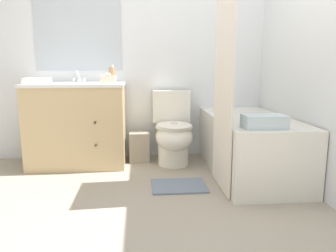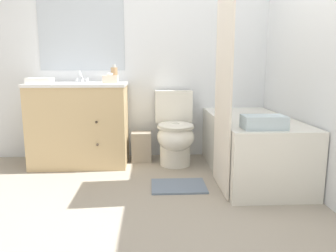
# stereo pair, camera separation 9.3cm
# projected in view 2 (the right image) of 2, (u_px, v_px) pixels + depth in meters

# --- Properties ---
(ground_plane) EXTENTS (14.00, 14.00, 0.00)m
(ground_plane) POSITION_uv_depth(u_px,v_px,m) (157.00, 221.00, 2.17)
(ground_plane) COLOR gray
(wall_back) EXTENTS (8.00, 0.06, 2.50)m
(wall_back) POSITION_uv_depth(u_px,v_px,m) (153.00, 44.00, 3.57)
(wall_back) COLOR silver
(wall_back) RESTS_ON ground_plane
(wall_right) EXTENTS (0.05, 2.63, 2.50)m
(wall_right) POSITION_uv_depth(u_px,v_px,m) (303.00, 38.00, 2.81)
(wall_right) COLOR silver
(wall_right) RESTS_ON ground_plane
(vanity_cabinet) EXTENTS (0.97, 0.59, 0.84)m
(vanity_cabinet) POSITION_uv_depth(u_px,v_px,m) (80.00, 123.00, 3.38)
(vanity_cabinet) COLOR tan
(vanity_cabinet) RESTS_ON ground_plane
(sink_faucet) EXTENTS (0.14, 0.12, 0.12)m
(sink_faucet) POSITION_uv_depth(u_px,v_px,m) (82.00, 79.00, 3.47)
(sink_faucet) COLOR silver
(sink_faucet) RESTS_ON vanity_cabinet
(toilet) EXTENTS (0.40, 0.65, 0.75)m
(toilet) POSITION_uv_depth(u_px,v_px,m) (175.00, 132.00, 3.38)
(toilet) COLOR silver
(toilet) RESTS_ON ground_plane
(bathtub) EXTENTS (0.69, 1.43, 0.55)m
(bathtub) POSITION_uv_depth(u_px,v_px,m) (251.00, 146.00, 3.07)
(bathtub) COLOR silver
(bathtub) RESTS_ON ground_plane
(shower_curtain) EXTENTS (0.01, 0.56, 1.98)m
(shower_curtain) POSITION_uv_depth(u_px,v_px,m) (224.00, 68.00, 2.59)
(shower_curtain) COLOR silver
(shower_curtain) RESTS_ON ground_plane
(wastebasket) EXTENTS (0.21, 0.18, 0.32)m
(wastebasket) POSITION_uv_depth(u_px,v_px,m) (142.00, 147.00, 3.52)
(wastebasket) COLOR gray
(wastebasket) RESTS_ON ground_plane
(tissue_box) EXTENTS (0.14, 0.13, 0.10)m
(tissue_box) POSITION_uv_depth(u_px,v_px,m) (111.00, 79.00, 3.28)
(tissue_box) COLOR beige
(tissue_box) RESTS_ON vanity_cabinet
(soap_dispenser) EXTENTS (0.07, 0.07, 0.18)m
(soap_dispenser) POSITION_uv_depth(u_px,v_px,m) (114.00, 75.00, 3.30)
(soap_dispenser) COLOR tan
(soap_dispenser) RESTS_ON vanity_cabinet
(hand_towel_folded) EXTENTS (0.23, 0.15, 0.06)m
(hand_towel_folded) POSITION_uv_depth(u_px,v_px,m) (40.00, 81.00, 3.13)
(hand_towel_folded) COLOR white
(hand_towel_folded) RESTS_ON vanity_cabinet
(bath_towel_folded) EXTENTS (0.32, 0.20, 0.10)m
(bath_towel_folded) POSITION_uv_depth(u_px,v_px,m) (264.00, 122.00, 2.46)
(bath_towel_folded) COLOR silver
(bath_towel_folded) RESTS_ON bathtub
(bath_mat) EXTENTS (0.46, 0.35, 0.02)m
(bath_mat) POSITION_uv_depth(u_px,v_px,m) (179.00, 186.00, 2.78)
(bath_mat) COLOR slate
(bath_mat) RESTS_ON ground_plane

